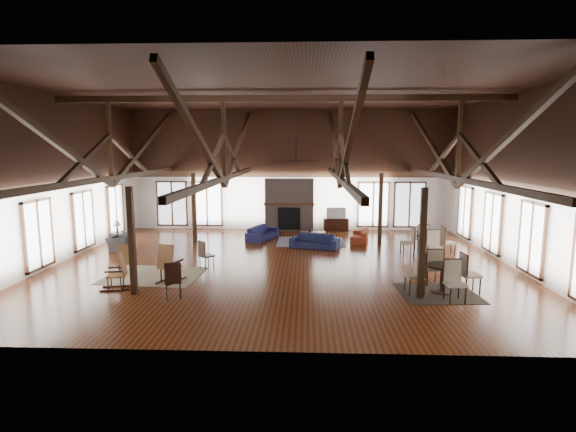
{
  "coord_description": "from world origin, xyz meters",
  "views": [
    {
      "loc": [
        0.85,
        -15.55,
        4.07
      ],
      "look_at": [
        0.17,
        1.0,
        1.58
      ],
      "focal_mm": 28.0,
      "sensor_mm": 36.0,
      "label": 1
    }
  ],
  "objects_px": {
    "tv_console": "(336,224)",
    "sofa_navy_front": "(315,241)",
    "coffee_table": "(313,233)",
    "cafe_table_near": "(443,273)",
    "armchair": "(121,244)",
    "sofa_orange": "(360,236)",
    "sofa_navy_left": "(263,233)",
    "cafe_table_far": "(428,241)"
  },
  "relations": [
    {
      "from": "sofa_navy_front",
      "to": "sofa_orange",
      "type": "relative_size",
      "value": 1.11
    },
    {
      "from": "armchair",
      "to": "cafe_table_near",
      "type": "bearing_deg",
      "value": -111.02
    },
    {
      "from": "sofa_navy_left",
      "to": "coffee_table",
      "type": "xyz_separation_m",
      "value": [
        2.27,
        -0.38,
        0.08
      ]
    },
    {
      "from": "sofa_navy_front",
      "to": "sofa_orange",
      "type": "bearing_deg",
      "value": 51.38
    },
    {
      "from": "tv_console",
      "to": "armchair",
      "type": "bearing_deg",
      "value": -150.46
    },
    {
      "from": "armchair",
      "to": "tv_console",
      "type": "xyz_separation_m",
      "value": [
        8.89,
        5.04,
        -0.0
      ]
    },
    {
      "from": "coffee_table",
      "to": "tv_console",
      "type": "distance_m",
      "value": 3.0
    },
    {
      "from": "sofa_orange",
      "to": "cafe_table_far",
      "type": "bearing_deg",
      "value": 54.57
    },
    {
      "from": "tv_console",
      "to": "cafe_table_far",
      "type": "bearing_deg",
      "value": -58.26
    },
    {
      "from": "sofa_navy_front",
      "to": "cafe_table_far",
      "type": "relative_size",
      "value": 0.94
    },
    {
      "from": "sofa_navy_left",
      "to": "sofa_orange",
      "type": "distance_m",
      "value": 4.35
    },
    {
      "from": "sofa_navy_front",
      "to": "armchair",
      "type": "relative_size",
      "value": 2.06
    },
    {
      "from": "sofa_navy_left",
      "to": "cafe_table_near",
      "type": "height_order",
      "value": "cafe_table_near"
    },
    {
      "from": "sofa_navy_left",
      "to": "cafe_table_far",
      "type": "relative_size",
      "value": 0.95
    },
    {
      "from": "sofa_navy_left",
      "to": "armchair",
      "type": "relative_size",
      "value": 2.09
    },
    {
      "from": "sofa_navy_front",
      "to": "sofa_navy_left",
      "type": "height_order",
      "value": "sofa_navy_left"
    },
    {
      "from": "sofa_navy_front",
      "to": "coffee_table",
      "type": "bearing_deg",
      "value": 110.23
    },
    {
      "from": "sofa_orange",
      "to": "coffee_table",
      "type": "relative_size",
      "value": 1.54
    },
    {
      "from": "sofa_navy_front",
      "to": "coffee_table",
      "type": "distance_m",
      "value": 1.35
    },
    {
      "from": "sofa_orange",
      "to": "sofa_navy_left",
      "type": "bearing_deg",
      "value": -84.45
    },
    {
      "from": "sofa_navy_left",
      "to": "cafe_table_far",
      "type": "bearing_deg",
      "value": -92.84
    },
    {
      "from": "sofa_navy_left",
      "to": "cafe_table_near",
      "type": "relative_size",
      "value": 0.92
    },
    {
      "from": "coffee_table",
      "to": "tv_console",
      "type": "bearing_deg",
      "value": 61.68
    },
    {
      "from": "armchair",
      "to": "cafe_table_far",
      "type": "xyz_separation_m",
      "value": [
        12.09,
        -0.13,
        0.23
      ]
    },
    {
      "from": "tv_console",
      "to": "sofa_navy_front",
      "type": "bearing_deg",
      "value": -105.53
    },
    {
      "from": "armchair",
      "to": "cafe_table_far",
      "type": "distance_m",
      "value": 12.09
    },
    {
      "from": "sofa_navy_front",
      "to": "armchair",
      "type": "bearing_deg",
      "value": -155.58
    },
    {
      "from": "tv_console",
      "to": "sofa_orange",
      "type": "bearing_deg",
      "value": -72.58
    },
    {
      "from": "cafe_table_near",
      "to": "tv_console",
      "type": "bearing_deg",
      "value": 103.81
    },
    {
      "from": "armchair",
      "to": "cafe_table_near",
      "type": "height_order",
      "value": "cafe_table_near"
    },
    {
      "from": "sofa_navy_front",
      "to": "tv_console",
      "type": "distance_m",
      "value": 4.25
    },
    {
      "from": "sofa_navy_front",
      "to": "cafe_table_near",
      "type": "distance_m",
      "value": 6.69
    },
    {
      "from": "sofa_orange",
      "to": "tv_console",
      "type": "relative_size",
      "value": 1.44
    },
    {
      "from": "tv_console",
      "to": "coffee_table",
      "type": "bearing_deg",
      "value": -113.64
    },
    {
      "from": "sofa_orange",
      "to": "cafe_table_far",
      "type": "xyz_separation_m",
      "value": [
        2.33,
        -2.42,
        0.29
      ]
    },
    {
      "from": "cafe_table_near",
      "to": "tv_console",
      "type": "height_order",
      "value": "cafe_table_near"
    },
    {
      "from": "coffee_table",
      "to": "sofa_navy_front",
      "type": "bearing_deg",
      "value": -91.92
    },
    {
      "from": "sofa_navy_left",
      "to": "cafe_table_near",
      "type": "distance_m",
      "value": 9.44
    },
    {
      "from": "coffee_table",
      "to": "armchair",
      "type": "relative_size",
      "value": 1.2
    },
    {
      "from": "armchair",
      "to": "sofa_navy_front",
      "type": "bearing_deg",
      "value": -81.38
    },
    {
      "from": "coffee_table",
      "to": "cafe_table_near",
      "type": "height_order",
      "value": "cafe_table_near"
    },
    {
      "from": "cafe_table_near",
      "to": "coffee_table",
      "type": "bearing_deg",
      "value": 117.19
    }
  ]
}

